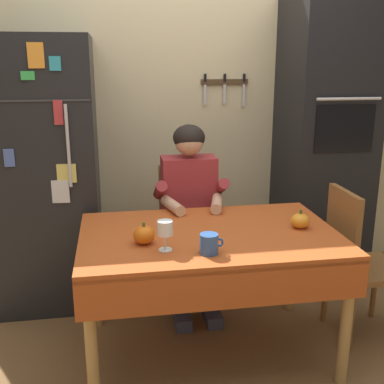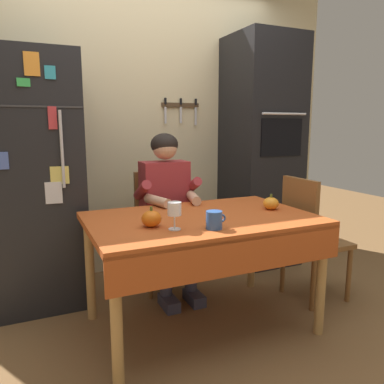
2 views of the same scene
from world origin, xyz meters
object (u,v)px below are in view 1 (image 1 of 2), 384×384
at_px(refrigerator, 47,174).
at_px(pumpkin_medium, 144,235).
at_px(pumpkin_large, 300,221).
at_px(chair_behind_person, 186,225).
at_px(chair_right_side, 356,258).
at_px(wall_oven, 324,143).
at_px(coffee_mug, 209,244).
at_px(dining_table, 210,248).
at_px(seated_person, 190,202).
at_px(wine_glass, 165,229).

xyz_separation_m(refrigerator, pumpkin_medium, (0.59, -0.97, -0.11)).
distance_m(refrigerator, pumpkin_large, 1.71).
distance_m(chair_behind_person, chair_right_side, 1.17).
height_order(wall_oven, coffee_mug, wall_oven).
height_order(wall_oven, chair_behind_person, wall_oven).
bearing_deg(dining_table, pumpkin_medium, -167.22).
relative_size(chair_behind_person, seated_person, 0.75).
bearing_deg(wine_glass, chair_behind_person, 75.35).
bearing_deg(coffee_mug, refrigerator, 127.81).
relative_size(chair_right_side, pumpkin_large, 8.77).
height_order(seated_person, pumpkin_large, seated_person).
bearing_deg(pumpkin_large, refrigerator, 149.22).
xyz_separation_m(refrigerator, coffee_mug, (0.89, -1.15, -0.11)).
height_order(chair_behind_person, pumpkin_medium, chair_behind_person).
relative_size(wall_oven, dining_table, 1.50).
xyz_separation_m(dining_table, seated_person, (-0.01, 0.60, 0.08)).
xyz_separation_m(wine_glass, pumpkin_medium, (-0.10, 0.11, -0.06)).
relative_size(dining_table, pumpkin_medium, 12.12).
bearing_deg(chair_right_side, seated_person, 148.84).
distance_m(refrigerator, seated_person, 1.00).
xyz_separation_m(wall_oven, chair_right_side, (-0.15, -0.87, -0.54)).
bearing_deg(chair_right_side, pumpkin_medium, -173.85).
bearing_deg(pumpkin_large, wall_oven, 59.67).
height_order(refrigerator, pumpkin_large, refrigerator).
height_order(refrigerator, coffee_mug, refrigerator).
xyz_separation_m(dining_table, pumpkin_medium, (-0.36, -0.08, 0.13)).
height_order(chair_right_side, coffee_mug, chair_right_side).
relative_size(seated_person, pumpkin_large, 11.74).
relative_size(dining_table, wine_glass, 9.08).
distance_m(chair_behind_person, coffee_mug, 1.09).
xyz_separation_m(refrigerator, pumpkin_large, (1.47, -0.87, -0.12)).
bearing_deg(pumpkin_large, wine_glass, -165.64).
xyz_separation_m(chair_behind_person, pumpkin_medium, (-0.35, -0.87, 0.28)).
bearing_deg(refrigerator, wine_glass, -57.46).
bearing_deg(seated_person, chair_behind_person, 90.00).
height_order(coffee_mug, pumpkin_medium, pumpkin_medium).
xyz_separation_m(refrigerator, seated_person, (0.94, -0.28, -0.16)).
height_order(refrigerator, pumpkin_medium, refrigerator).
bearing_deg(dining_table, wall_oven, 41.31).
distance_m(refrigerator, chair_right_side, 2.06).
bearing_deg(wine_glass, wall_oven, 40.24).
relative_size(refrigerator, pumpkin_medium, 15.58).
distance_m(refrigerator, wine_glass, 1.27).
distance_m(chair_behind_person, pumpkin_medium, 0.98).
height_order(pumpkin_large, pumpkin_medium, pumpkin_medium).
xyz_separation_m(coffee_mug, pumpkin_large, (0.58, 0.27, -0.01)).
bearing_deg(refrigerator, chair_right_side, -24.13).
bearing_deg(chair_behind_person, wine_glass, -104.65).
relative_size(wall_oven, pumpkin_large, 19.80).
bearing_deg(dining_table, chair_behind_person, 90.61).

